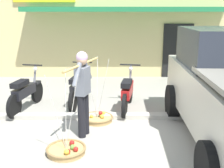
# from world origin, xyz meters

# --- Properties ---
(ground_plane) EXTENTS (90.00, 90.00, 0.00)m
(ground_plane) POSITION_xyz_m (0.00, 0.00, 0.00)
(ground_plane) COLOR #9E998C
(sidewalk_curb) EXTENTS (20.00, 0.24, 0.10)m
(sidewalk_curb) POSITION_xyz_m (0.00, 0.70, 0.05)
(sidewalk_curb) COLOR #BAB4A5
(sidewalk_curb) RESTS_ON ground
(fruit_vendor) EXTENTS (0.53, 1.50, 1.70)m
(fruit_vendor) POSITION_xyz_m (-0.35, -0.23, 0.98)
(fruit_vendor) COLOR black
(fruit_vendor) RESTS_ON ground
(fruit_basket_left_side) EXTENTS (0.70, 0.70, 1.45)m
(fruit_basket_left_side) POSITION_xyz_m (-0.10, 0.52, 0.07)
(fruit_basket_left_side) COLOR tan
(fruit_basket_left_side) RESTS_ON ground
(fruit_basket_right_side) EXTENTS (0.70, 0.70, 1.45)m
(fruit_basket_right_side) POSITION_xyz_m (-0.59, -0.97, 0.07)
(fruit_basket_right_side) COLOR tan
(fruit_basket_right_side) RESTS_ON ground
(motorcycle_nearest_shop) EXTENTS (0.56, 1.80, 1.09)m
(motorcycle_nearest_shop) POSITION_xyz_m (-1.93, 1.28, 0.45)
(motorcycle_nearest_shop) COLOR black
(motorcycle_nearest_shop) RESTS_ON ground
(motorcycle_second_in_row) EXTENTS (0.54, 1.81, 1.09)m
(motorcycle_second_in_row) POSITION_xyz_m (-0.65, 1.66, 0.45)
(motorcycle_second_in_row) COLOR black
(motorcycle_second_in_row) RESTS_ON ground
(motorcycle_third_in_row) EXTENTS (0.56, 1.80, 1.09)m
(motorcycle_third_in_row) POSITION_xyz_m (0.63, 1.28, 0.45)
(motorcycle_third_in_row) COLOR black
(motorcycle_third_in_row) RESTS_ON ground
(storefront_building) EXTENTS (13.00, 6.00, 4.20)m
(storefront_building) POSITION_xyz_m (0.78, 7.45, 2.10)
(storefront_building) COLOR #DBC684
(storefront_building) RESTS_ON ground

